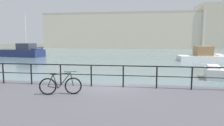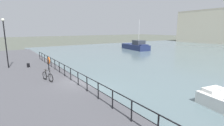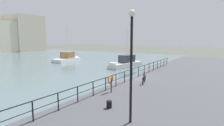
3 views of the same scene
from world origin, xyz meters
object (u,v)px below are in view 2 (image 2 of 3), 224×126
at_px(moored_white_yacht, 136,46).
at_px(mooring_bollard, 28,65).
at_px(life_ring_stand, 49,61).
at_px(quay_lamp_post, 5,37).
at_px(parked_bicycle, 48,76).

height_order(moored_white_yacht, mooring_bollard, moored_white_yacht).
distance_m(mooring_bollard, life_ring_stand, 3.25).
relative_size(mooring_bollard, quay_lamp_post, 0.08).
distance_m(mooring_bollard, quay_lamp_post, 3.82).
bearing_deg(quay_lamp_post, parked_bicycle, 17.82).
xyz_separation_m(mooring_bollard, life_ring_stand, (2.70, 1.66, 0.75)).
bearing_deg(mooring_bollard, parked_bicycle, 4.74).
xyz_separation_m(moored_white_yacht, quay_lamp_post, (10.54, -28.43, 3.35)).
height_order(moored_white_yacht, life_ring_stand, moored_white_yacht).
xyz_separation_m(moored_white_yacht, mooring_bollard, (11.51, -26.52, 0.18)).
bearing_deg(parked_bicycle, mooring_bollard, 170.92).
height_order(life_ring_stand, quay_lamp_post, quay_lamp_post).
height_order(moored_white_yacht, parked_bicycle, moored_white_yacht).
bearing_deg(mooring_bollard, quay_lamp_post, -116.90).
height_order(parked_bicycle, quay_lamp_post, quay_lamp_post).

